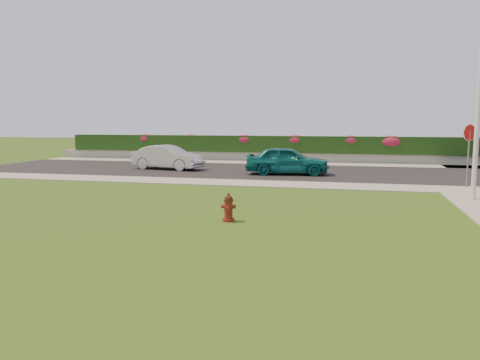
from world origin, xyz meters
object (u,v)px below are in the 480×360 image
(sedan_teal, at_px, (287,160))
(stop_sign, at_px, (469,140))
(sedan_silver, at_px, (168,157))
(utility_pole, at_px, (478,115))
(fire_hydrant, at_px, (228,208))

(sedan_teal, distance_m, stop_sign, 8.21)
(sedan_silver, bearing_deg, sedan_teal, -88.11)
(utility_pole, height_order, stop_sign, utility_pole)
(utility_pole, relative_size, stop_sign, 2.23)
(sedan_silver, xyz_separation_m, utility_pole, (13.82, -7.08, 2.15))
(utility_pole, bearing_deg, sedan_silver, 152.86)
(utility_pole, bearing_deg, sedan_teal, 139.20)
(sedan_teal, distance_m, utility_pole, 9.61)
(fire_hydrant, height_order, sedan_silver, sedan_silver)
(sedan_silver, height_order, stop_sign, stop_sign)
(fire_hydrant, xyz_separation_m, stop_sign, (7.59, 8.25, 1.54))
(fire_hydrant, height_order, utility_pole, utility_pole)
(fire_hydrant, relative_size, stop_sign, 0.29)
(sedan_teal, relative_size, stop_sign, 1.60)
(fire_hydrant, height_order, stop_sign, stop_sign)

